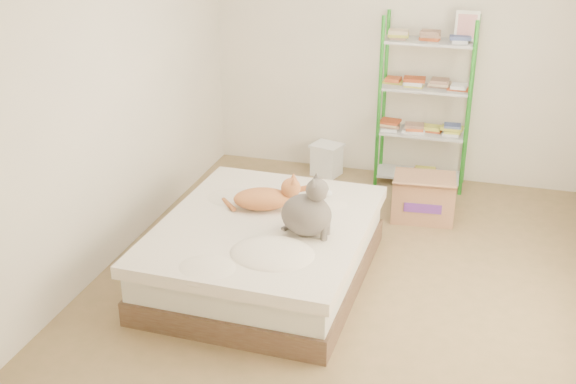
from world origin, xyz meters
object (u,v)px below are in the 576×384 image
at_px(bed, 265,251).
at_px(orange_cat, 262,196).
at_px(white_bin, 327,159).
at_px(grey_cat, 307,206).
at_px(cardboard_box, 423,197).
at_px(shelf_unit, 426,100).

bearing_deg(bed, orange_cat, 113.03).
xyz_separation_m(orange_cat, white_bin, (0.06, 1.96, -0.42)).
bearing_deg(grey_cat, orange_cat, 53.19).
xyz_separation_m(grey_cat, cardboard_box, (0.69, 1.55, -0.51)).
height_order(grey_cat, cardboard_box, grey_cat).
distance_m(orange_cat, cardboard_box, 1.72).
distance_m(bed, orange_cat, 0.43).
xyz_separation_m(shelf_unit, white_bin, (-0.96, -0.03, -0.71)).
relative_size(bed, cardboard_box, 3.29).
height_order(shelf_unit, cardboard_box, shelf_unit).
height_order(grey_cat, white_bin, grey_cat).
distance_m(shelf_unit, white_bin, 1.20).
bearing_deg(cardboard_box, grey_cat, -119.18).
bearing_deg(orange_cat, bed, -85.50).
bearing_deg(orange_cat, white_bin, 71.25).
bearing_deg(shelf_unit, orange_cat, -117.15).
xyz_separation_m(bed, cardboard_box, (1.05, 1.45, -0.05)).
bearing_deg(cardboard_box, shelf_unit, 93.61).
bearing_deg(white_bin, cardboard_box, -34.31).
bearing_deg(white_bin, grey_cat, -80.40).
xyz_separation_m(grey_cat, shelf_unit, (0.58, 2.32, 0.17)).
height_order(bed, shelf_unit, shelf_unit).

